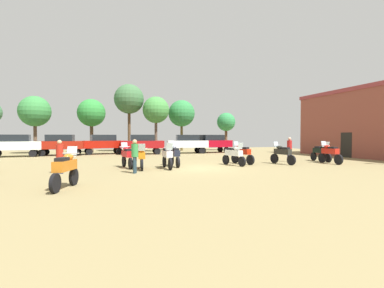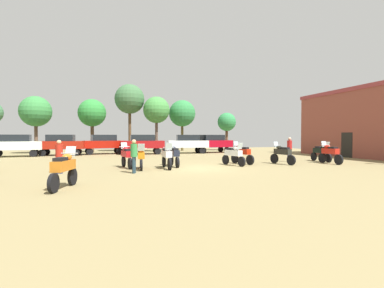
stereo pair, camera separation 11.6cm
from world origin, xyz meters
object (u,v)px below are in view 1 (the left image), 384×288
object	(u,v)px
motorcycle_1	(167,156)
motorcycle_12	(142,157)
person_1	(60,154)
tree_6	(35,112)
motorcycle_5	(242,153)
car_1	(15,144)
motorcycle_7	(65,168)
tree_7	(226,122)
motorcycle_11	(175,155)
car_3	(103,143)
car_5	(142,143)
person_3	(289,147)
tree_2	(91,113)
motorcycle_8	(282,153)
motorcycle_9	(330,153)
motorcycle_10	(127,156)
tree_4	(156,110)
car_6	(187,142)
tree_1	(129,99)
tree_3	(182,114)
car_4	(60,143)
car_2	(212,142)
motorcycle_4	(321,152)
motorcycle_2	(234,154)
person_2	(135,154)

from	to	relation	value
motorcycle_1	motorcycle_12	bearing A→B (deg)	-0.83
person_1	tree_6	bearing A→B (deg)	-93.70
motorcycle_5	car_1	size ratio (longest dim) A/B	0.47
motorcycle_7	motorcycle_12	xyz separation A→B (m)	(3.29, 5.10, -0.02)
tree_7	motorcycle_11	bearing A→B (deg)	-122.87
motorcycle_11	car_3	size ratio (longest dim) A/B	0.49
motorcycle_11	car_5	distance (m)	12.21
car_1	person_3	size ratio (longest dim) A/B	2.50
motorcycle_11	tree_2	size ratio (longest dim) A/B	0.37
person_3	tree_6	xyz separation A→B (m)	(-19.87, 15.90, 3.40)
motorcycle_8	motorcycle_7	bearing A→B (deg)	-169.38
motorcycle_8	car_1	size ratio (longest dim) A/B	0.47
car_1	person_1	bearing A→B (deg)	-163.82
car_3	person_3	distance (m)	18.41
motorcycle_12	tree_2	world-z (taller)	tree_2
car_3	car_5	world-z (taller)	same
motorcycle_9	motorcycle_10	bearing A→B (deg)	174.67
tree_4	car_6	bearing A→B (deg)	-56.03
car_1	tree_1	xyz separation A→B (m)	(10.48, 5.64, 5.06)
tree_2	motorcycle_7	bearing A→B (deg)	-89.62
tree_3	motorcycle_11	bearing A→B (deg)	-106.24
tree_6	car_6	bearing A→B (deg)	-14.61
tree_1	tree_4	world-z (taller)	tree_1
motorcycle_1	car_4	world-z (taller)	car_4
car_2	tree_3	xyz separation A→B (m)	(-2.05, 5.45, 3.57)
motorcycle_8	tree_7	bearing A→B (deg)	65.68
car_6	tree_7	xyz separation A→B (m)	(6.55, 4.55, 2.48)
motorcycle_7	motorcycle_9	world-z (taller)	motorcycle_9
person_3	car_5	bearing A→B (deg)	3.82
motorcycle_7	tree_6	xyz separation A→B (m)	(-5.75, 22.55, 3.71)
motorcycle_4	motorcycle_12	bearing A→B (deg)	9.55
person_3	motorcycle_2	bearing A→B (deg)	68.53
motorcycle_1	car_1	xyz separation A→B (m)	(-11.16, 12.88, 0.43)
motorcycle_2	car_6	bearing A→B (deg)	-106.69
motorcycle_1	motorcycle_5	size ratio (longest dim) A/B	1.08
car_6	car_3	bearing A→B (deg)	90.11
motorcycle_11	tree_6	size ratio (longest dim) A/B	0.36
motorcycle_4	tree_3	distance (m)	19.31
tree_1	person_3	bearing A→B (deg)	-59.35
motorcycle_2	motorcycle_9	xyz separation A→B (m)	(6.72, -0.83, 0.02)
motorcycle_1	tree_2	size ratio (longest dim) A/B	0.38
car_2	tree_4	distance (m)	7.79
motorcycle_11	person_3	world-z (taller)	person_3
motorcycle_5	tree_4	size ratio (longest dim) A/B	0.32
car_6	person_2	size ratio (longest dim) A/B	2.65
person_1	car_1	bearing A→B (deg)	-86.47
car_3	car_6	bearing A→B (deg)	-107.40
motorcycle_1	car_3	distance (m)	15.07
motorcycle_1	tree_7	xyz separation A→B (m)	(11.63, 17.96, 2.91)
motorcycle_8	person_3	distance (m)	2.06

